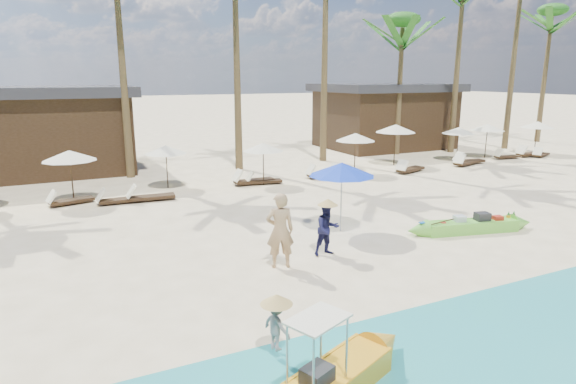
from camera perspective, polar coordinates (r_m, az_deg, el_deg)
name	(u,v)px	position (r m, az deg, el deg)	size (l,w,h in m)	color
ground	(346,268)	(12.57, 6.89, -8.90)	(240.00, 240.00, 0.00)	#FEE9BC
wet_sand_strip	(508,373)	(9.23, 24.63, -18.95)	(240.00, 4.50, 0.01)	tan
green_canoe	(471,226)	(16.20, 20.84, -3.77)	(4.75, 1.40, 0.61)	#69CB3E
tourist	(280,230)	(12.20, -0.95, -4.58)	(0.72, 0.47, 1.96)	tan
vendor_green	(327,229)	(13.15, 4.67, -4.40)	(0.71, 0.56, 1.47)	#16163D
vendor_yellow	(277,325)	(8.53, -1.36, -15.50)	(0.59, 0.34, 0.91)	gray
blue_umbrella	(342,169)	(14.93, 6.41, 2.69)	(2.04, 2.04, 2.20)	#99999E
resort_parasol_4	(69,156)	(20.08, -24.50, 3.95)	(2.00, 2.00, 2.06)	#352315
lounger_4_left	(68,200)	(20.16, -24.59, -0.87)	(1.74, 0.90, 0.57)	#352315
lounger_4_right	(117,199)	(19.61, -19.58, -0.79)	(1.69, 0.54, 0.57)	#352315
resort_parasol_5	(166,150)	(21.53, -14.29, 4.89)	(1.82, 1.82, 1.88)	#352315
lounger_5_left	(148,196)	(19.67, -16.21, -0.45)	(1.87, 0.69, 0.62)	#352315
resort_parasol_6	(263,147)	(21.57, -2.96, 5.34)	(1.84, 1.84, 1.90)	#352315
lounger_6_left	(262,180)	(21.87, -3.09, 1.39)	(1.68, 0.77, 0.55)	#352315
lounger_6_right	(251,180)	(21.84, -4.36, 1.45)	(1.93, 0.61, 0.65)	#352315
resort_parasol_7	(355,137)	(24.32, 8.00, 6.46)	(1.98, 1.98, 2.04)	#352315
lounger_7_left	(323,174)	(23.26, 4.12, 2.17)	(1.86, 0.73, 0.62)	#352315
lounger_7_right	(343,171)	(24.07, 6.53, 2.47)	(1.80, 0.96, 0.58)	#352315
resort_parasol_8	(396,128)	(27.02, 12.64, 7.36)	(2.18, 2.18, 2.24)	#352315
lounger_8_left	(409,168)	(25.30, 14.15, 2.72)	(1.95, 1.11, 0.63)	#352315
resort_parasol_9	(459,131)	(29.59, 19.58, 6.88)	(1.88, 1.88, 1.94)	#352315
lounger_9_left	(468,160)	(28.81, 20.51, 3.55)	(1.88, 0.76, 0.62)	#352315
lounger_9_right	(465,162)	(28.19, 20.25, 3.37)	(1.94, 1.05, 0.63)	#352315
resort_parasol_10	(488,127)	(31.31, 22.58, 7.11)	(1.98, 1.98, 2.03)	#352315
lounger_10_left	(506,156)	(31.44, 24.41, 3.92)	(1.69, 0.74, 0.55)	#352315
lounger_10_right	(529,153)	(32.92, 26.66, 4.13)	(1.93, 0.68, 0.65)	#352315
resort_parasol_11	(537,125)	(34.14, 27.46, 7.10)	(1.99, 1.99, 2.05)	#352315
lounger_11_left	(541,154)	(33.14, 27.76, 4.01)	(1.71, 1.00, 0.55)	#352315
palm_6	(402,37)	(31.01, 13.38, 17.39)	(2.08, 2.08, 8.51)	brown
palm_7	(462,5)	(33.02, 19.94, 20.10)	(2.08, 2.08, 11.08)	brown
palm_9	(550,29)	(40.89, 28.66, 16.55)	(2.08, 2.08, 9.82)	brown
pavilion_west	(21,130)	(27.45, -29.07, 6.44)	(10.80, 6.60, 4.30)	#352315
pavilion_east	(384,115)	(34.09, 11.33, 8.93)	(8.80, 6.60, 4.30)	#352315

